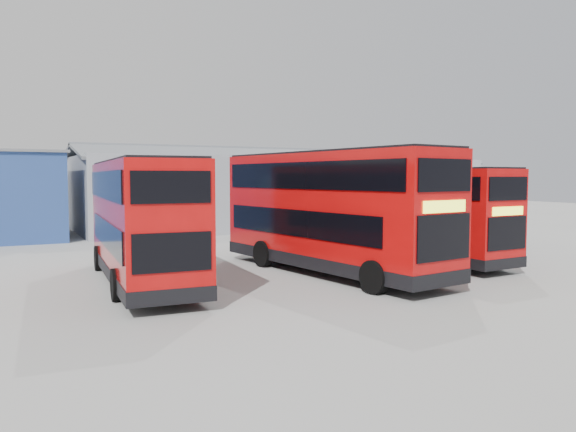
# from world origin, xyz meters

# --- Properties ---
(ground_plane) EXTENTS (120.00, 120.00, 0.00)m
(ground_plane) POSITION_xyz_m (0.00, 0.00, 0.00)
(ground_plane) COLOR #989893
(ground_plane) RESTS_ON ground
(maintenance_shed) EXTENTS (30.50, 12.00, 5.89)m
(maintenance_shed) POSITION_xyz_m (8.00, 20.00, 2.60)
(maintenance_shed) COLOR #9BA0A9
(maintenance_shed) RESTS_ON ground
(double_decker_left) EXTENTS (3.08, 10.08, 4.21)m
(double_decker_left) POSITION_xyz_m (-7.12, 0.32, 2.09)
(double_decker_left) COLOR #BB0A0A
(double_decker_left) RESTS_ON ground
(double_decker_centre) EXTENTS (3.98, 11.09, 4.60)m
(double_decker_centre) POSITION_xyz_m (-0.36, -0.88, 2.29)
(double_decker_centre) COLOR #BB0A0A
(double_decker_centre) RESTS_ON ground
(double_decker_right) EXTENTS (2.77, 9.58, 4.01)m
(double_decker_right) POSITION_xyz_m (4.68, 0.14, 2.00)
(double_decker_right) COLOR #BB0A0A
(double_decker_right) RESTS_ON ground
(single_decker_blue) EXTENTS (3.95, 12.22, 3.26)m
(single_decker_blue) POSITION_xyz_m (8.68, 6.60, 1.62)
(single_decker_blue) COLOR black
(single_decker_blue) RESTS_ON ground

